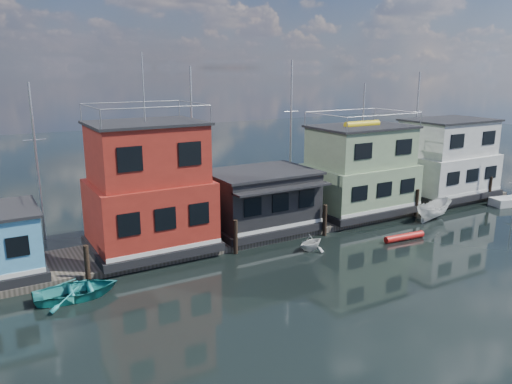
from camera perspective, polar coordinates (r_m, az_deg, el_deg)
ground at (r=27.03m, az=14.87°, el=-11.34°), size 160.00×160.00×0.00m
dock at (r=35.73m, az=1.24°, el=-4.19°), size 48.00×5.00×0.40m
houseboat_red at (r=31.24m, az=-12.15°, el=0.27°), size 7.40×5.90×11.86m
houseboat_dark at (r=34.84m, az=0.57°, el=-0.86°), size 7.40×6.10×4.06m
houseboat_green at (r=39.84m, az=11.78°, el=2.41°), size 8.40×5.90×7.03m
houseboat_white at (r=47.03m, az=20.93°, el=3.51°), size 8.40×5.90×6.66m
pilings at (r=33.04m, az=3.29°, el=-4.10°), size 42.28×0.28×2.20m
background_masts at (r=41.96m, az=2.57°, el=6.04°), size 36.40×0.16×12.00m
motorboat at (r=40.62m, az=19.64°, el=-1.95°), size 4.12×2.13×1.52m
dinghy_white at (r=32.17m, az=6.31°, el=-5.71°), size 2.45×2.25×1.09m
dinghy_teal at (r=27.26m, az=-19.82°, el=-10.51°), size 4.26×3.12×0.86m
red_kayak at (r=35.36m, az=16.59°, el=-4.94°), size 3.16×0.71×0.46m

